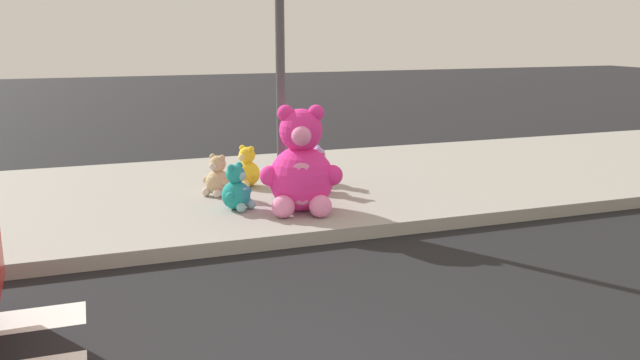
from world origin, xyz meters
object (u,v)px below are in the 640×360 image
at_px(plush_yellow, 246,170).
at_px(plush_lavender, 317,168).
at_px(plush_tan, 217,179).
at_px(plush_pink_large, 301,169).
at_px(plush_red, 316,176).
at_px(plush_teal, 237,191).
at_px(sign_pole, 280,60).

bearing_deg(plush_yellow, plush_lavender, -8.26).
bearing_deg(plush_lavender, plush_yellow, 171.74).
height_order(plush_yellow, plush_lavender, plush_yellow).
bearing_deg(plush_lavender, plush_tan, -171.63).
xyz_separation_m(plush_pink_large, plush_red, (0.47, 0.81, -0.29)).
bearing_deg(plush_tan, plush_yellow, 36.83).
distance_m(plush_yellow, plush_lavender, 0.96).
bearing_deg(plush_lavender, plush_red, -110.02).
distance_m(plush_pink_large, plush_teal, 0.80).
relative_size(plush_red, plush_lavender, 0.99).
height_order(sign_pole, plush_tan, sign_pole).
bearing_deg(plush_pink_large, plush_lavender, 63.44).
bearing_deg(plush_red, plush_yellow, 142.24).
relative_size(plush_pink_large, plush_lavender, 2.39).
distance_m(sign_pole, plush_pink_large, 1.34).
bearing_deg(plush_teal, plush_tan, 96.36).
distance_m(plush_teal, plush_yellow, 1.16).
xyz_separation_m(plush_pink_large, plush_tan, (-0.77, 1.07, -0.28)).
xyz_separation_m(sign_pole, plush_lavender, (0.70, 0.69, -1.49)).
relative_size(sign_pole, plush_teal, 5.83).
relative_size(plush_pink_large, plush_tan, 2.34).
bearing_deg(plush_yellow, plush_tan, -143.17).
xyz_separation_m(plush_pink_large, plush_yellow, (-0.31, 1.41, -0.27)).
height_order(plush_red, plush_yellow, plush_yellow).
bearing_deg(sign_pole, plush_red, 23.31).
relative_size(sign_pole, plush_yellow, 5.83).
distance_m(plush_red, plush_yellow, 0.98).
bearing_deg(plush_teal, plush_red, 23.39).
height_order(sign_pole, plush_red, sign_pole).
relative_size(plush_pink_large, plush_red, 2.42).
bearing_deg(plush_lavender, plush_teal, -143.93).
xyz_separation_m(plush_yellow, plush_lavender, (0.95, -0.14, -0.01)).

